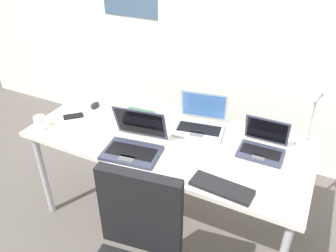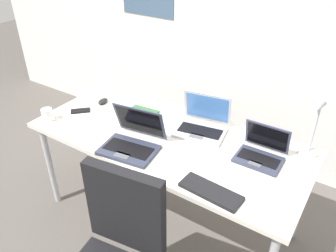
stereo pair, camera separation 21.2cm
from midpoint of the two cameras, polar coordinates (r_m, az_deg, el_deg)
name	(u,v)px [view 2 (the right image)]	position (r m, az deg, el deg)	size (l,w,h in m)	color
ground_plane	(168,217)	(2.65, 2.37, -15.25)	(12.00, 12.00, 0.00)	#56514C
wall_back	(244,13)	(2.88, 14.99, 18.08)	(6.00, 0.13, 2.60)	silver
desk	(168,144)	(2.20, 2.77, -3.11)	(1.80, 0.80, 0.74)	silver
desk_lamp	(313,128)	(2.10, 26.21, -0.40)	(0.12, 0.18, 0.40)	silver
laptop_front_left	(132,141)	(2.04, -3.18, -2.64)	(0.38, 0.35, 0.24)	#33384C
laptop_back_left	(202,124)	(2.22, 8.58, 0.22)	(0.36, 0.32, 0.24)	#B7BABC
laptop_by_keyboard	(261,153)	(2.06, 18.44, -4.41)	(0.27, 0.23, 0.20)	#33384C
external_keyboard	(211,191)	(1.78, 10.75, -11.01)	(0.33, 0.12, 0.02)	black
computer_mouse	(103,101)	(2.57, -8.71, 4.13)	(0.06, 0.10, 0.03)	black
cell_phone	(81,111)	(2.50, -12.34, 2.48)	(0.06, 0.14, 0.01)	black
book_stack	(142,115)	(2.34, -1.85, 1.74)	(0.22, 0.17, 0.06)	brown
coffee_mug	(48,115)	(2.42, -17.47, 1.74)	(0.11, 0.08, 0.09)	white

